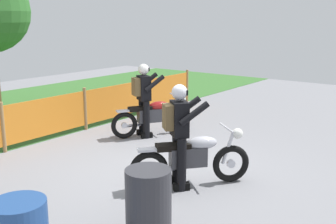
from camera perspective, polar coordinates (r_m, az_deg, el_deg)
name	(u,v)px	position (r m, az deg, el deg)	size (l,w,h in m)	color
ground	(161,171)	(7.48, -0.99, -8.26)	(24.00, 24.00, 0.02)	gray
barrier_fence	(48,117)	(9.56, -16.35, -0.61)	(11.05, 0.08, 1.05)	#997547
motorcycle_lead	(192,158)	(6.73, 3.31, -6.43)	(1.62, 1.39, 0.96)	black
motorcycle_trailing	(153,117)	(9.57, -2.17, -0.63)	(1.75, 1.09, 0.93)	black
rider_lead	(179,130)	(6.52, 1.51, -2.56)	(0.78, 0.75, 1.69)	black
rider_trailing	(144,96)	(9.40, -3.41, 2.22)	(0.79, 0.71, 1.69)	black
oil_drum	(148,203)	(5.25, -2.73, -12.49)	(0.58, 0.58, 0.88)	#2D2D33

